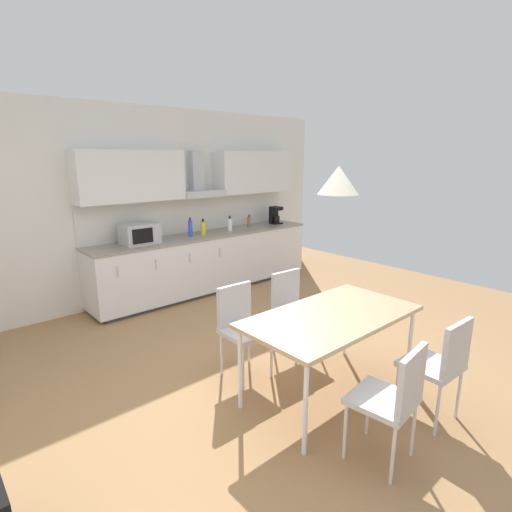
% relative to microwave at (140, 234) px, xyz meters
% --- Properties ---
extents(ground_plane, '(8.74, 8.84, 0.02)m').
position_rel_microwave_xyz_m(ground_plane, '(0.12, -2.62, -1.04)').
color(ground_plane, '#9E754C').
extents(wall_back, '(6.99, 0.10, 2.74)m').
position_rel_microwave_xyz_m(wall_back, '(0.12, 0.37, 0.34)').
color(wall_back, silver).
rests_on(wall_back, ground_plane).
extents(kitchen_counter, '(3.69, 0.67, 0.89)m').
position_rel_microwave_xyz_m(kitchen_counter, '(1.09, 0.00, -0.58)').
color(kitchen_counter, '#333333').
rests_on(kitchen_counter, ground_plane).
extents(backsplash_tile, '(3.67, 0.02, 0.52)m').
position_rel_microwave_xyz_m(backsplash_tile, '(1.09, 0.31, 0.12)').
color(backsplash_tile, silver).
rests_on(backsplash_tile, kitchen_counter).
extents(upper_wall_cabinets, '(3.67, 0.40, 0.68)m').
position_rel_microwave_xyz_m(upper_wall_cabinets, '(1.09, 0.16, 0.75)').
color(upper_wall_cabinets, silver).
extents(microwave, '(0.48, 0.35, 0.28)m').
position_rel_microwave_xyz_m(microwave, '(0.00, 0.00, 0.00)').
color(microwave, '#ADADB2').
rests_on(microwave, kitchen_counter).
extents(coffee_maker, '(0.18, 0.19, 0.30)m').
position_rel_microwave_xyz_m(coffee_maker, '(2.57, 0.03, 0.01)').
color(coffee_maker, black).
rests_on(coffee_maker, kitchen_counter).
extents(bottle_yellow, '(0.08, 0.08, 0.24)m').
position_rel_microwave_xyz_m(bottle_yellow, '(1.02, -0.01, -0.04)').
color(bottle_yellow, yellow).
rests_on(bottle_yellow, kitchen_counter).
extents(bottle_brown, '(0.07, 0.07, 0.21)m').
position_rel_microwave_xyz_m(bottle_brown, '(1.97, 0.03, -0.05)').
color(bottle_brown, brown).
rests_on(bottle_brown, kitchen_counter).
extents(bottle_white, '(0.08, 0.08, 0.24)m').
position_rel_microwave_xyz_m(bottle_white, '(1.52, -0.03, -0.04)').
color(bottle_white, white).
rests_on(bottle_white, kitchen_counter).
extents(bottle_blue, '(0.06, 0.06, 0.28)m').
position_rel_microwave_xyz_m(bottle_blue, '(0.80, -0.01, -0.02)').
color(bottle_blue, blue).
rests_on(bottle_blue, kitchen_counter).
extents(dining_table, '(1.55, 0.83, 0.75)m').
position_rel_microwave_xyz_m(dining_table, '(0.24, -3.09, -0.33)').
color(dining_table, tan).
rests_on(dining_table, ground_plane).
extents(chair_near_left, '(0.44, 0.44, 0.87)m').
position_rel_microwave_xyz_m(chair_near_left, '(-0.10, -3.89, -0.50)').
color(chair_near_left, '#B2B2B7').
rests_on(chair_near_left, ground_plane).
extents(chair_far_right, '(0.42, 0.42, 0.87)m').
position_rel_microwave_xyz_m(chair_far_right, '(0.59, -2.30, -0.50)').
color(chair_far_right, '#B2B2B7').
rests_on(chair_far_right, ground_plane).
extents(chair_far_left, '(0.41, 0.41, 0.87)m').
position_rel_microwave_xyz_m(chair_far_left, '(-0.11, -2.30, -0.50)').
color(chair_far_left, '#B2B2B7').
rests_on(chair_far_left, ground_plane).
extents(chair_near_right, '(0.42, 0.42, 0.87)m').
position_rel_microwave_xyz_m(chair_near_right, '(0.58, -3.89, -0.50)').
color(chair_near_right, '#B2B2B7').
rests_on(chair_near_right, ground_plane).
extents(pendant_lamp, '(0.32, 0.32, 0.22)m').
position_rel_microwave_xyz_m(pendant_lamp, '(0.24, -3.09, 0.84)').
color(pendant_lamp, silver).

